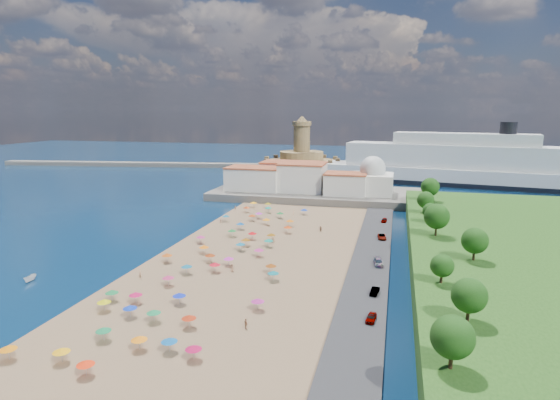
# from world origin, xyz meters

# --- Properties ---
(ground) EXTENTS (700.00, 700.00, 0.00)m
(ground) POSITION_xyz_m (0.00, 0.00, 0.00)
(ground) COLOR #071938
(ground) RESTS_ON ground
(terrace) EXTENTS (90.00, 36.00, 3.00)m
(terrace) POSITION_xyz_m (10.00, 73.00, 1.50)
(terrace) COLOR #59544C
(terrace) RESTS_ON ground
(jetty) EXTENTS (18.00, 70.00, 2.40)m
(jetty) POSITION_xyz_m (-12.00, 108.00, 1.20)
(jetty) COLOR #59544C
(jetty) RESTS_ON ground
(breakwater) EXTENTS (199.03, 34.77, 2.60)m
(breakwater) POSITION_xyz_m (-110.00, 153.00, 1.30)
(breakwater) COLOR #59544C
(breakwater) RESTS_ON ground
(waterfront_buildings) EXTENTS (57.00, 29.00, 11.00)m
(waterfront_buildings) POSITION_xyz_m (-3.05, 73.64, 7.88)
(waterfront_buildings) COLOR silver
(waterfront_buildings) RESTS_ON terrace
(domed_building) EXTENTS (16.00, 16.00, 15.00)m
(domed_building) POSITION_xyz_m (30.00, 71.00, 8.97)
(domed_building) COLOR silver
(domed_building) RESTS_ON terrace
(fortress) EXTENTS (40.00, 40.00, 32.40)m
(fortress) POSITION_xyz_m (-12.00, 138.00, 6.68)
(fortress) COLOR olive
(fortress) RESTS_ON ground
(cruise_ship) EXTENTS (140.31, 42.60, 30.32)m
(cruise_ship) POSITION_xyz_m (69.70, 122.21, 8.98)
(cruise_ship) COLOR black
(cruise_ship) RESTS_ON ground
(beach_parasols) EXTENTS (32.75, 114.27, 2.20)m
(beach_parasols) POSITION_xyz_m (-1.14, -11.95, 2.15)
(beach_parasols) COLOR gray
(beach_parasols) RESTS_ON beach
(beachgoers) EXTENTS (35.98, 88.46, 1.84)m
(beachgoers) POSITION_xyz_m (3.88, 5.85, 1.12)
(beachgoers) COLOR tan
(beachgoers) RESTS_ON beach
(moored_boats) EXTENTS (6.39, 21.55, 1.49)m
(moored_boats) POSITION_xyz_m (-32.94, -46.27, 0.71)
(moored_boats) COLOR white
(moored_boats) RESTS_ON ground
(parked_cars) EXTENTS (2.77, 76.66, 1.44)m
(parked_cars) POSITION_xyz_m (36.00, -3.13, 1.36)
(parked_cars) COLOR gray
(parked_cars) RESTS_ON promenade
(hillside_trees) EXTENTS (13.96, 112.16, 7.78)m
(hillside_trees) POSITION_xyz_m (49.53, -4.15, 10.17)
(hillside_trees) COLOR #382314
(hillside_trees) RESTS_ON hillside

